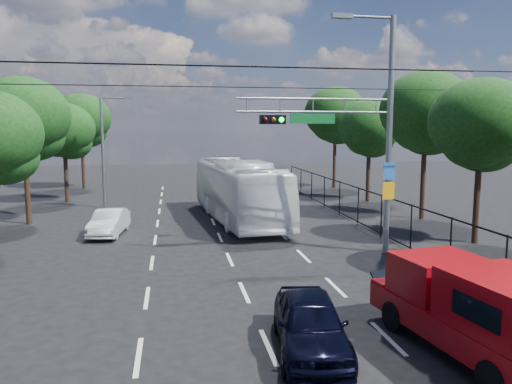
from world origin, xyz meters
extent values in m
plane|color=black|center=(0.00, 0.00, 0.00)|extent=(120.00, 120.00, 0.00)
cube|color=beige|center=(-3.00, 0.00, 0.01)|extent=(0.12, 2.00, 0.01)
cube|color=beige|center=(-3.00, 4.00, 0.01)|extent=(0.12, 2.00, 0.01)
cube|color=beige|center=(-3.00, 8.00, 0.01)|extent=(0.12, 2.00, 0.01)
cube|color=beige|center=(-3.00, 12.00, 0.01)|extent=(0.12, 2.00, 0.01)
cube|color=beige|center=(-3.00, 16.00, 0.01)|extent=(0.12, 2.00, 0.01)
cube|color=beige|center=(-3.00, 20.00, 0.01)|extent=(0.12, 2.00, 0.01)
cube|color=beige|center=(-3.00, 24.00, 0.01)|extent=(0.12, 2.00, 0.01)
cube|color=beige|center=(-3.00, 28.00, 0.01)|extent=(0.12, 2.00, 0.01)
cube|color=beige|center=(-3.00, 32.00, 0.01)|extent=(0.12, 2.00, 0.01)
cube|color=beige|center=(0.00, 0.00, 0.01)|extent=(0.12, 2.00, 0.01)
cube|color=beige|center=(0.00, 4.00, 0.01)|extent=(0.12, 2.00, 0.01)
cube|color=beige|center=(0.00, 8.00, 0.01)|extent=(0.12, 2.00, 0.01)
cube|color=beige|center=(0.00, 12.00, 0.01)|extent=(0.12, 2.00, 0.01)
cube|color=beige|center=(0.00, 16.00, 0.01)|extent=(0.12, 2.00, 0.01)
cube|color=beige|center=(0.00, 20.00, 0.01)|extent=(0.12, 2.00, 0.01)
cube|color=beige|center=(0.00, 24.00, 0.01)|extent=(0.12, 2.00, 0.01)
cube|color=beige|center=(0.00, 28.00, 0.01)|extent=(0.12, 2.00, 0.01)
cube|color=beige|center=(0.00, 32.00, 0.01)|extent=(0.12, 2.00, 0.01)
cube|color=beige|center=(3.00, 0.00, 0.01)|extent=(0.12, 2.00, 0.01)
cube|color=beige|center=(3.00, 4.00, 0.01)|extent=(0.12, 2.00, 0.01)
cube|color=beige|center=(3.00, 8.00, 0.01)|extent=(0.12, 2.00, 0.01)
cube|color=beige|center=(3.00, 12.00, 0.01)|extent=(0.12, 2.00, 0.01)
cube|color=beige|center=(3.00, 16.00, 0.01)|extent=(0.12, 2.00, 0.01)
cube|color=beige|center=(3.00, 20.00, 0.01)|extent=(0.12, 2.00, 0.01)
cube|color=beige|center=(3.00, 24.00, 0.01)|extent=(0.12, 2.00, 0.01)
cube|color=beige|center=(3.00, 28.00, 0.01)|extent=(0.12, 2.00, 0.01)
cube|color=beige|center=(3.00, 32.00, 0.01)|extent=(0.12, 2.00, 0.01)
cylinder|color=slate|center=(6.50, 8.00, 4.75)|extent=(0.24, 0.24, 9.50)
cylinder|color=slate|center=(5.50, 8.00, 9.40)|extent=(2.00, 0.10, 0.10)
cube|color=slate|center=(4.40, 8.00, 9.40)|extent=(0.80, 0.25, 0.18)
cylinder|color=slate|center=(3.40, 8.00, 6.25)|extent=(6.20, 0.08, 0.08)
cylinder|color=slate|center=(3.40, 8.00, 5.75)|extent=(6.20, 0.08, 0.08)
cube|color=black|center=(1.70, 8.00, 5.45)|extent=(1.00, 0.28, 0.35)
sphere|color=#3F0505|center=(1.38, 7.85, 5.45)|extent=(0.20, 0.20, 0.20)
sphere|color=#4C3805|center=(1.70, 7.85, 5.45)|extent=(0.20, 0.20, 0.20)
sphere|color=#0CE533|center=(2.02, 7.85, 5.45)|extent=(0.20, 0.20, 0.20)
cube|color=#0D5D25|center=(3.30, 8.00, 5.50)|extent=(1.80, 0.05, 0.40)
cube|color=blue|center=(6.48, 7.86, 3.40)|extent=(0.50, 0.04, 0.70)
cube|color=#FCA70D|center=(6.48, 7.86, 2.60)|extent=(0.50, 0.04, 0.70)
cylinder|color=slate|center=(5.90, 8.00, 6.00)|extent=(0.05, 0.05, 0.50)
cylinder|color=slate|center=(4.60, 8.00, 6.00)|extent=(0.05, 0.05, 0.50)
cylinder|color=slate|center=(3.30, 8.00, 6.00)|extent=(0.05, 0.05, 0.50)
cylinder|color=slate|center=(2.00, 8.00, 6.00)|extent=(0.05, 0.05, 0.50)
cylinder|color=slate|center=(0.70, 8.00, 6.00)|extent=(0.05, 0.05, 0.50)
cylinder|color=slate|center=(-6.50, 22.00, 3.50)|extent=(0.18, 0.18, 7.00)
cylinder|color=slate|center=(-5.70, 22.00, 7.00)|extent=(1.60, 0.09, 0.09)
cube|color=slate|center=(-4.80, 22.00, 7.00)|extent=(0.60, 0.22, 0.15)
cylinder|color=black|center=(0.00, 6.00, 7.20)|extent=(22.00, 0.04, 0.04)
cylinder|color=black|center=(0.00, 9.50, 7.60)|extent=(22.00, 0.04, 0.04)
cylinder|color=black|center=(0.00, 11.00, 6.90)|extent=(22.00, 0.04, 0.04)
cube|color=black|center=(7.60, 12.00, 1.95)|extent=(0.04, 34.00, 0.06)
cube|color=black|center=(7.60, 12.00, 0.15)|extent=(0.04, 34.00, 0.06)
cylinder|color=black|center=(7.60, 2.00, 1.00)|extent=(0.06, 0.06, 2.00)
cylinder|color=black|center=(7.60, 5.00, 1.00)|extent=(0.06, 0.06, 2.00)
cylinder|color=black|center=(7.60, 8.00, 1.00)|extent=(0.06, 0.06, 2.00)
cylinder|color=black|center=(7.60, 11.00, 1.00)|extent=(0.06, 0.06, 2.00)
cylinder|color=black|center=(7.60, 14.00, 1.00)|extent=(0.06, 0.06, 2.00)
cylinder|color=black|center=(7.60, 17.00, 1.00)|extent=(0.06, 0.06, 2.00)
cylinder|color=black|center=(7.60, 20.00, 1.00)|extent=(0.06, 0.06, 2.00)
cylinder|color=black|center=(7.60, 23.00, 1.00)|extent=(0.06, 0.06, 2.00)
cylinder|color=black|center=(7.60, 26.00, 1.00)|extent=(0.06, 0.06, 2.00)
cylinder|color=black|center=(7.60, 29.00, 1.00)|extent=(0.06, 0.06, 2.00)
cylinder|color=black|center=(11.20, 9.00, 2.10)|extent=(0.28, 0.28, 4.20)
ellipsoid|color=black|center=(11.20, 9.00, 5.40)|extent=(4.50, 4.50, 3.83)
ellipsoid|color=black|center=(11.60, 9.30, 4.35)|extent=(3.00, 3.00, 2.40)
ellipsoid|color=black|center=(10.85, 8.80, 4.50)|extent=(2.85, 2.85, 2.28)
cylinder|color=black|center=(11.80, 15.00, 2.38)|extent=(0.28, 0.28, 4.76)
ellipsoid|color=black|center=(11.80, 15.00, 6.12)|extent=(5.10, 5.10, 4.33)
ellipsoid|color=black|center=(12.20, 15.30, 4.93)|extent=(3.40, 3.40, 2.72)
ellipsoid|color=black|center=(11.45, 14.80, 5.10)|extent=(3.23, 3.23, 2.58)
cylinder|color=black|center=(11.40, 22.00, 2.02)|extent=(0.28, 0.28, 4.03)
ellipsoid|color=black|center=(11.40, 22.00, 5.18)|extent=(4.32, 4.32, 3.67)
ellipsoid|color=black|center=(11.80, 22.30, 4.18)|extent=(2.88, 2.88, 2.30)
ellipsoid|color=black|center=(11.05, 21.80, 4.32)|extent=(2.74, 2.74, 2.19)
cylinder|color=black|center=(11.60, 30.00, 2.46)|extent=(0.28, 0.28, 4.93)
ellipsoid|color=black|center=(11.60, 30.00, 6.34)|extent=(5.28, 5.28, 4.49)
ellipsoid|color=black|center=(12.00, 30.30, 5.10)|extent=(3.52, 3.52, 2.82)
ellipsoid|color=black|center=(11.25, 29.80, 5.28)|extent=(3.34, 3.34, 2.68)
ellipsoid|color=black|center=(-8.80, 10.30, 3.94)|extent=(2.72, 2.72, 2.18)
cylinder|color=black|center=(-9.80, 17.00, 2.24)|extent=(0.28, 0.28, 4.48)
ellipsoid|color=black|center=(-9.80, 17.00, 5.76)|extent=(4.80, 4.80, 4.08)
ellipsoid|color=black|center=(-9.40, 17.30, 4.64)|extent=(3.20, 3.20, 2.56)
ellipsoid|color=black|center=(-10.15, 16.80, 4.80)|extent=(3.04, 3.04, 2.43)
cylinder|color=black|center=(-9.40, 25.00, 1.96)|extent=(0.28, 0.28, 3.92)
ellipsoid|color=black|center=(-9.40, 25.00, 5.04)|extent=(4.20, 4.20, 3.57)
ellipsoid|color=black|center=(-9.00, 25.30, 4.06)|extent=(2.80, 2.80, 2.24)
ellipsoid|color=black|center=(-9.75, 24.80, 4.20)|extent=(2.66, 2.66, 2.13)
cylinder|color=black|center=(-9.60, 33.00, 2.30)|extent=(0.28, 0.28, 4.59)
ellipsoid|color=black|center=(-9.60, 33.00, 5.90)|extent=(4.92, 4.92, 4.18)
ellipsoid|color=black|center=(-9.20, 33.30, 4.76)|extent=(3.28, 3.28, 2.62)
ellipsoid|color=black|center=(-9.95, 32.80, 4.92)|extent=(3.12, 3.12, 2.49)
cylinder|color=black|center=(3.36, 0.41, 0.38)|extent=(0.39, 0.80, 0.76)
cylinder|color=black|center=(5.20, 0.67, 0.38)|extent=(0.39, 0.80, 0.76)
cylinder|color=black|center=(3.82, -2.94, 0.38)|extent=(0.39, 0.80, 0.76)
cube|color=maroon|center=(4.51, -1.13, 0.68)|extent=(2.80, 5.69, 0.61)
cube|color=maroon|center=(4.17, 1.30, 0.76)|extent=(2.08, 0.87, 0.60)
cube|color=black|center=(4.13, 1.59, 1.04)|extent=(1.90, 0.69, 0.34)
cube|color=maroon|center=(4.34, 0.11, 1.47)|extent=(2.18, 1.95, 1.04)
cube|color=black|center=(4.45, -0.70, 1.53)|extent=(1.68, 0.29, 0.60)
cube|color=black|center=(3.66, -2.46, 1.58)|extent=(0.22, 1.30, 0.49)
imported|color=black|center=(0.92, -0.36, 0.66)|extent=(2.09, 4.08, 1.33)
imported|color=silver|center=(1.45, 16.29, 1.68)|extent=(4.05, 12.26, 3.35)
imported|color=silver|center=(-5.22, 13.47, 0.61)|extent=(1.75, 3.84, 1.22)
camera|label=1|loc=(-2.15, -11.01, 5.16)|focal=35.00mm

